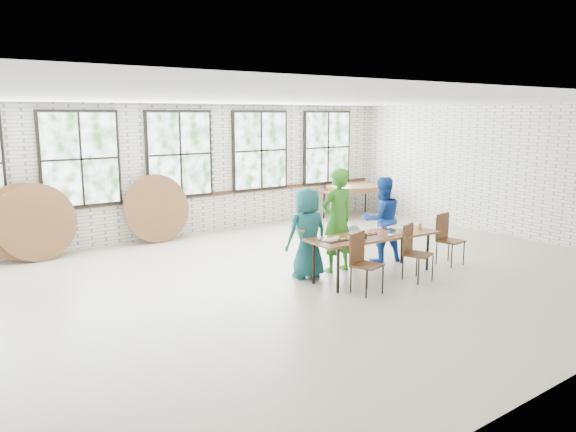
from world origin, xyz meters
The scene contains 13 objects.
room centered at (0.00, 4.44, 1.83)m, with size 12.00×12.00×12.00m.
dining_table centered at (1.11, -0.55, 0.69)m, with size 2.46×1.02×0.74m.
chair_near_left centered at (0.35, -1.05, 0.56)m, with size 0.51×0.50×0.95m.
chair_near_right centered at (1.52, -1.08, 0.56)m, with size 0.53×0.52×0.95m.
chair_spare centered at (2.81, -0.78, 0.56)m, with size 0.47×0.45×0.95m.
adult_teal centered at (0.18, 0.10, 0.77)m, with size 0.76×0.49×1.55m, color #1C6A65.
adult_green centered at (0.86, 0.10, 0.92)m, with size 0.67×0.44×1.85m, color #318222.
toddler centered at (1.26, 0.10, 0.40)m, with size 0.51×0.29×0.79m, color #162745.
adult_blue centered at (2.00, 0.10, 0.81)m, with size 0.79×0.61×1.62m, color #1743A6.
storage_table centered at (4.83, 3.86, 0.69)m, with size 1.81×0.78×0.74m.
tabletop_clutter centered at (1.20, -0.57, 0.77)m, with size 2.07×0.63×0.11m.
round_tops_stacked centered at (4.83, 3.86, 0.80)m, with size 1.50×1.50×0.13m.
round_tops_leaning centered at (-2.44, 4.18, 0.73)m, with size 4.20×0.45×1.50m.
Camera 1 is at (-5.71, -7.13, 2.78)m, focal length 35.00 mm.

